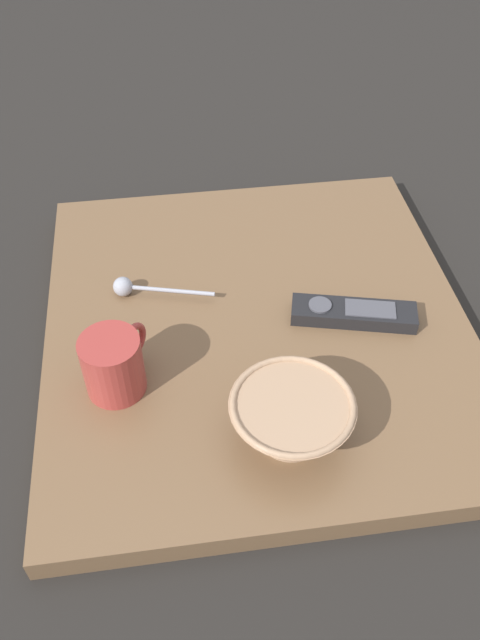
% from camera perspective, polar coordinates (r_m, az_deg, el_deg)
% --- Properties ---
extents(ground_plane, '(6.00, 6.00, 0.00)m').
position_cam_1_polar(ground_plane, '(0.93, 1.49, -1.34)').
color(ground_plane, black).
extents(table, '(0.63, 0.58, 0.03)m').
position_cam_1_polar(table, '(0.91, 1.51, -0.63)').
color(table, brown).
rests_on(table, ground).
extents(cereal_bowl, '(0.14, 0.14, 0.06)m').
position_cam_1_polar(cereal_bowl, '(0.75, 4.54, -8.47)').
color(cereal_bowl, tan).
rests_on(cereal_bowl, table).
extents(coffee_mug, '(0.09, 0.08, 0.08)m').
position_cam_1_polar(coffee_mug, '(0.81, -11.00, -3.82)').
color(coffee_mug, '#A53833').
rests_on(coffee_mug, table).
extents(teaspoon, '(0.05, 0.14, 0.03)m').
position_cam_1_polar(teaspoon, '(0.94, -9.55, 2.86)').
color(teaspoon, '#A3A5B2').
rests_on(teaspoon, table).
extents(tv_remote_near, '(0.08, 0.18, 0.02)m').
position_cam_1_polar(tv_remote_near, '(0.91, 9.92, 0.59)').
color(tv_remote_near, black).
rests_on(tv_remote_near, table).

